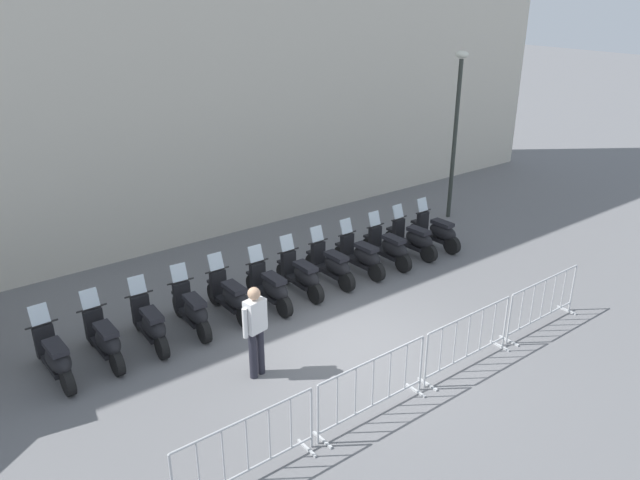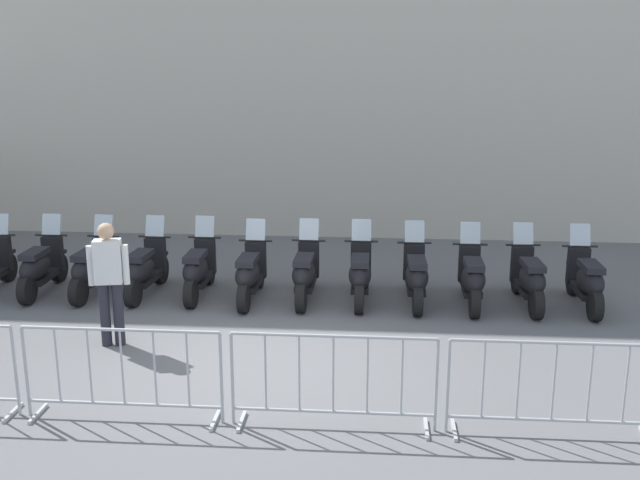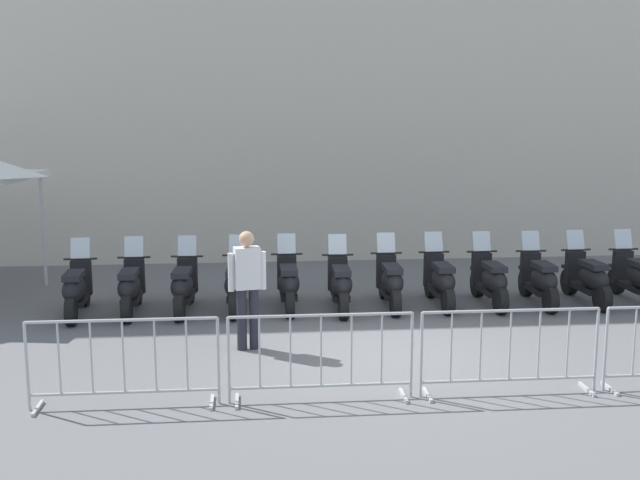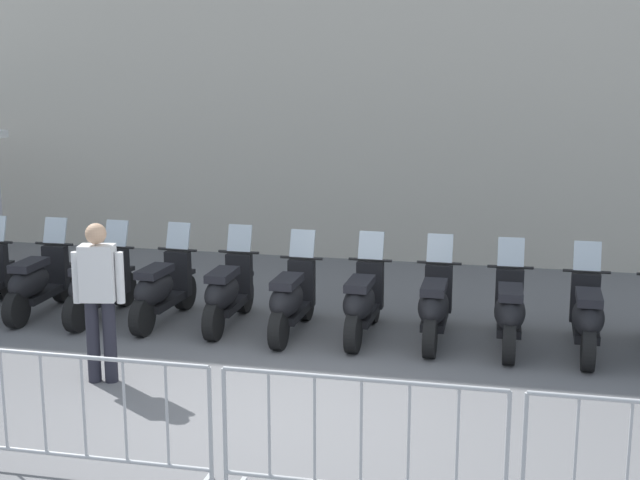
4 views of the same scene
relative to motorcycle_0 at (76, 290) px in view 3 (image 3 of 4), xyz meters
The scene contains 18 objects.
ground_plane 5.46m from the motorcycle_0, 17.31° to the right, with size 120.00×120.00×0.00m, color slate.
building_facade 9.02m from the motorcycle_0, 57.99° to the left, with size 28.00×2.40×11.45m, color beige.
motorcycle_0 is the anchor object (origin of this frame).
motorcycle_1 0.88m from the motorcycle_0, 13.34° to the left, with size 0.65×1.72×1.24m.
motorcycle_2 1.76m from the motorcycle_0, 11.53° to the left, with size 0.58×1.72×1.24m.
motorcycle_3 2.64m from the motorcycle_0, 11.38° to the left, with size 0.57×1.73×1.24m.
motorcycle_4 3.53m from the motorcycle_0, 11.36° to the left, with size 0.64×1.72×1.24m.
motorcycle_5 4.41m from the motorcycle_0, ahead, with size 0.62×1.72×1.24m.
motorcycle_6 5.29m from the motorcycle_0, 10.01° to the left, with size 0.62×1.72×1.24m.
motorcycle_7 6.18m from the motorcycle_0, 10.14° to the left, with size 0.65×1.72×1.24m.
motorcycle_8 7.06m from the motorcycle_0, ahead, with size 0.67×1.72×1.24m.
motorcycle_9 7.94m from the motorcycle_0, ahead, with size 0.63×1.72×1.24m.
motorcycle_10 8.83m from the motorcycle_0, ahead, with size 0.70×1.71×1.24m.
motorcycle_11 9.71m from the motorcycle_0, ahead, with size 0.66×1.72×1.24m.
barrier_segment_0 4.30m from the motorcycle_0, 61.44° to the right, with size 2.19×0.77×1.07m.
barrier_segment_1 5.50m from the motorcycle_0, 38.16° to the right, with size 2.19×0.77×1.07m.
barrier_segment_2 7.25m from the motorcycle_0, 24.60° to the right, with size 2.19×0.77×1.07m.
officer_near_row_end 3.52m from the motorcycle_0, 25.79° to the right, with size 0.52×0.33×1.73m.
Camera 3 is at (-0.23, -10.55, 3.49)m, focal length 43.46 mm.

